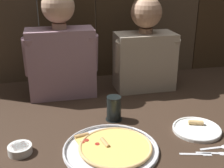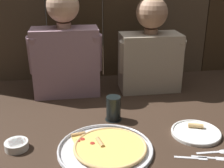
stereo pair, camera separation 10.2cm
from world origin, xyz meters
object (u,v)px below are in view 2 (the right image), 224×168
Objects in this scene: drinking_glass at (113,108)px; diner_left at (65,47)px; pizza_tray at (107,148)px; diner_right at (150,48)px; dinner_plate at (196,132)px; dipping_bowl at (17,145)px.

drinking_glass is 0.20× the size of diner_left.
pizza_tray is 0.77m from diner_right.
drinking_glass reaches higher than dinner_plate.
diner_right is at bearing 38.38° from dipping_bowl.
pizza_tray is at bearing -76.00° from diner_left.
dipping_bowl is (-0.79, -0.00, 0.01)m from dinner_plate.
dinner_plate is at bearing -44.49° from diner_left.
pizza_tray is 3.24× the size of drinking_glass.
dinner_plate is 0.36× the size of diner_left.
dipping_bowl reaches higher than pizza_tray.
diner_right reaches higher than dinner_plate.
diner_left reaches higher than diner_right.
dipping_bowl is at bearing -155.73° from drinking_glass.
diner_left reaches higher than dinner_plate.
pizza_tray is 4.08× the size of dipping_bowl.
pizza_tray is 0.65× the size of diner_left.
diner_left is (0.22, 0.57, 0.27)m from dipping_bowl.
diner_left is (-0.22, 0.37, 0.23)m from drinking_glass.
diner_right is at bearing 61.24° from pizza_tray.
dinner_plate reaches higher than pizza_tray.
dipping_bowl is 0.95m from diner_right.
diner_left is at bearing 121.13° from drinking_glass.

